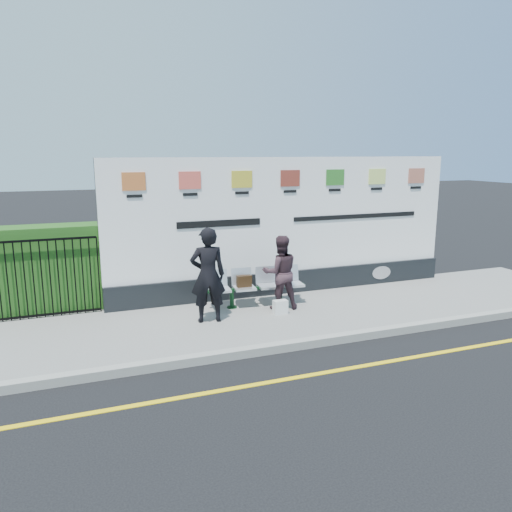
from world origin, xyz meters
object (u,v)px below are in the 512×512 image
at_px(billboard, 288,235).
at_px(bench, 256,296).
at_px(woman_right, 280,272).
at_px(woman_left, 208,275).

xyz_separation_m(billboard, bench, (-1.03, -0.74, -1.09)).
bearing_deg(bench, woman_right, -36.13).
xyz_separation_m(billboard, woman_left, (-2.20, -1.33, -0.41)).
height_order(billboard, woman_left, billboard).
height_order(billboard, woman_right, billboard).
bearing_deg(woman_left, woman_right, -163.00).
relative_size(billboard, woman_left, 4.50).
distance_m(bench, woman_left, 1.48).
bearing_deg(woman_left, bench, -145.69).
distance_m(woman_left, woman_right, 1.59).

